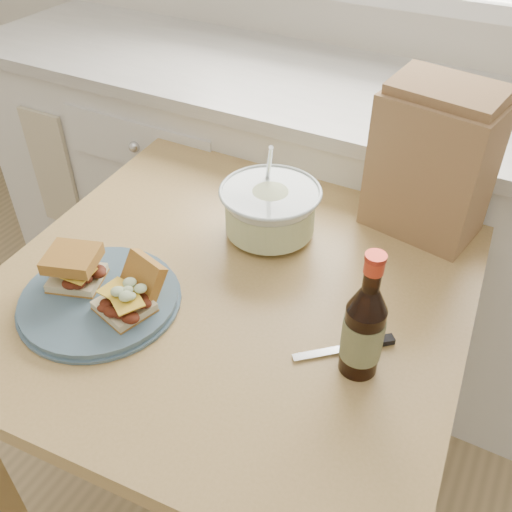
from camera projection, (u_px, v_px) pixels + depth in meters
The scene contains 9 objects.
cabinet_run at pixel (318, 214), 1.96m from camera, with size 2.50×0.64×0.94m.
dining_table at pixel (235, 319), 1.27m from camera, with size 1.03×1.03×0.80m.
plate at pixel (100, 299), 1.14m from camera, with size 0.31×0.31×0.02m, color #496477.
sandwich_left at pixel (74, 267), 1.14m from camera, with size 0.12×0.12×0.07m.
sandwich_right at pixel (130, 293), 1.09m from camera, with size 0.12×0.16×0.08m.
coleslaw_bowl at pixel (270, 212), 1.29m from camera, with size 0.23×0.23×0.23m.
beer_bottle at pixel (364, 329), 0.95m from camera, with size 0.07×0.07×0.26m.
knife at pixel (361, 345), 1.05m from camera, with size 0.16×0.14×0.01m.
paper_bag at pixel (431, 167), 1.25m from camera, with size 0.24×0.16×0.32m, color #9C714B.
Camera 1 is at (0.58, 0.18, 1.60)m, focal length 40.00 mm.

